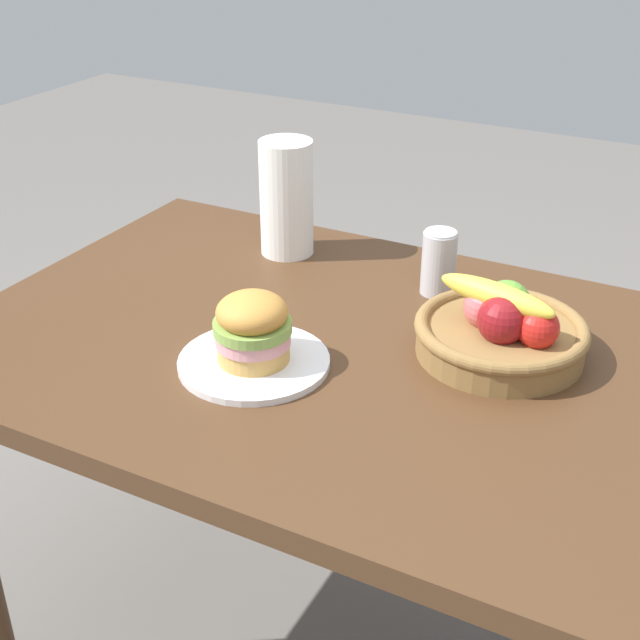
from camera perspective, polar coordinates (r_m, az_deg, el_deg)
name	(u,v)px	position (r m, az deg, el deg)	size (l,w,h in m)	color
dining_table	(355,397)	(1.55, 2.32, -5.04)	(1.40, 0.90, 0.75)	#4C301C
plate	(254,362)	(1.45, -4.31, -2.73)	(0.25, 0.25, 0.01)	white
sandwich	(253,328)	(1.42, -4.41, -0.49)	(0.13, 0.13, 0.12)	tan
soda_can	(439,263)	(1.67, 7.73, 3.72)	(0.07, 0.07, 0.13)	silver
fruit_basket	(501,329)	(1.49, 11.71, -0.58)	(0.29, 0.29, 0.14)	olive
paper_towel_roll	(287,198)	(1.81, -2.19, 7.93)	(0.11, 0.11, 0.24)	white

